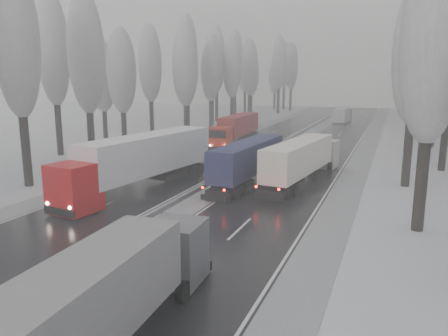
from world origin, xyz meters
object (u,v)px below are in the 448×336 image
Objects in this scene: truck_red_red at (237,127)px; truck_grey_tarp at (79,316)px; truck_cream_box at (303,158)px; box_truck_distant at (343,115)px; truck_red_white at (140,159)px; truck_blue_box at (253,158)px.

truck_grey_tarp is at bearing -77.93° from truck_red_red.
box_truck_distant is (-3.00, 55.24, -0.69)m from truck_cream_box.
truck_red_white is 27.71m from truck_red_red.
truck_grey_tarp is at bearing -83.60° from box_truck_distant.
truck_blue_box is 56.74m from box_truck_distant.
truck_red_white is (-7.30, -6.17, 0.44)m from truck_blue_box.
truck_red_red is at bearing 101.42° from truck_grey_tarp.
truck_red_white is at bearing -138.75° from truck_cream_box.
truck_grey_tarp is at bearing -54.99° from truck_red_white.
truck_cream_box is (0.93, 27.45, 0.06)m from truck_grey_tarp.
truck_grey_tarp is at bearing -84.79° from truck_cream_box.
truck_blue_box is at bearing 47.59° from truck_red_white.
truck_grey_tarp is 49.00m from truck_red_red.
box_truck_distant is at bearing 89.86° from truck_red_white.
truck_red_red is at bearing 130.59° from truck_cream_box.
box_truck_distant is (1.00, 56.73, -0.65)m from truck_blue_box.
truck_cream_box is (4.00, 1.48, 0.04)m from truck_blue_box.
truck_red_white reaches higher than box_truck_distant.
truck_red_white reaches higher than truck_blue_box.
truck_grey_tarp is 0.95× the size of truck_red_red.
truck_red_white reaches higher than truck_cream_box.
truck_red_red is (-1.90, 27.64, -0.35)m from truck_red_white.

